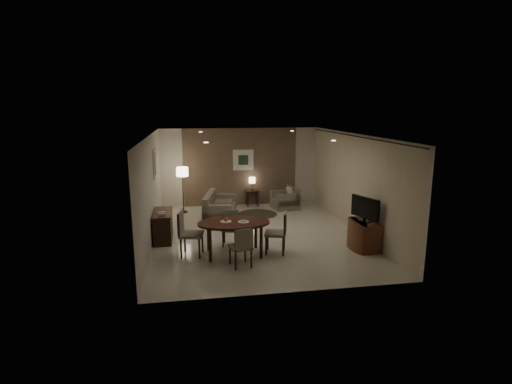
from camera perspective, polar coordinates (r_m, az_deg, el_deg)
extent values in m
cube|color=beige|center=(10.93, 0.18, -6.12)|extent=(5.50, 7.00, 0.00)
cube|color=white|center=(10.41, 0.19, 8.14)|extent=(5.50, 7.00, 0.00)
cube|color=brown|center=(14.00, -2.25, 3.59)|extent=(5.50, 0.00, 2.70)
cube|color=beige|center=(10.49, -14.79, 0.32)|extent=(0.00, 7.00, 2.70)
cube|color=beige|center=(11.38, 13.97, 1.26)|extent=(0.00, 7.00, 2.70)
cube|color=brown|center=(13.99, -2.25, 3.59)|extent=(3.96, 0.03, 2.70)
cylinder|color=black|center=(11.18, 13.97, 7.75)|extent=(0.03, 6.80, 0.03)
cube|color=silver|center=(13.94, -1.83, 4.60)|extent=(0.72, 0.03, 0.72)
cube|color=#1D341F|center=(13.93, -1.82, 4.59)|extent=(0.34, 0.01, 0.34)
cube|color=silver|center=(11.58, -14.27, 3.94)|extent=(0.03, 0.60, 0.80)
cube|color=gray|center=(11.58, -14.20, 3.94)|extent=(0.01, 0.46, 0.64)
cylinder|color=white|center=(8.47, -7.15, 7.04)|extent=(0.10, 0.10, 0.01)
cylinder|color=white|center=(9.04, 11.02, 7.22)|extent=(0.10, 0.10, 0.01)
cylinder|color=white|center=(12.06, -7.93, 8.50)|extent=(0.10, 0.10, 0.01)
cylinder|color=white|center=(12.47, 5.19, 8.68)|extent=(0.10, 0.10, 0.01)
cylinder|color=white|center=(9.34, -4.32, -4.23)|extent=(0.26, 0.26, 0.02)
cylinder|color=white|center=(9.29, -1.80, -4.30)|extent=(0.26, 0.26, 0.02)
sphere|color=#A93E13|center=(9.32, -4.33, -3.92)|extent=(0.09, 0.09, 0.09)
cube|color=white|center=(9.28, -1.80, -4.16)|extent=(0.12, 0.08, 0.03)
cylinder|color=#403B24|center=(12.97, 0.25, -3.15)|extent=(1.25, 1.25, 0.01)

